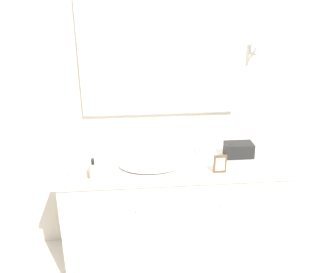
# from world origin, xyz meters

# --- Properties ---
(wall_back) EXTENTS (8.00, 0.18, 2.55)m
(wall_back) POSITION_xyz_m (-0.00, 0.63, 1.28)
(wall_back) COLOR silver
(wall_back) RESTS_ON ground_plane
(vanity_counter) EXTENTS (1.66, 0.60, 0.85)m
(vanity_counter) POSITION_xyz_m (0.00, 0.30, 0.42)
(vanity_counter) COLOR silver
(vanity_counter) RESTS_ON ground_plane
(sink_basin) EXTENTS (0.47, 0.39, 0.16)m
(sink_basin) POSITION_xyz_m (-0.18, 0.28, 0.87)
(sink_basin) COLOR white
(sink_basin) RESTS_ON vanity_counter
(soap_bottle) EXTENTS (0.06, 0.06, 0.16)m
(soap_bottle) POSITION_xyz_m (-0.56, 0.08, 0.91)
(soap_bottle) COLOR beige
(soap_bottle) RESTS_ON vanity_counter
(appliance_box) EXTENTS (0.21, 0.13, 0.11)m
(appliance_box) POSITION_xyz_m (0.48, 0.35, 0.90)
(appliance_box) COLOR black
(appliance_box) RESTS_ON vanity_counter
(picture_frame) EXTENTS (0.09, 0.01, 0.13)m
(picture_frame) POSITION_xyz_m (0.28, 0.11, 0.91)
(picture_frame) COLOR brown
(picture_frame) RESTS_ON vanity_counter
(hand_towel_near_sink) EXTENTS (0.14, 0.14, 0.05)m
(hand_towel_near_sink) POSITION_xyz_m (-0.66, 0.20, 0.87)
(hand_towel_near_sink) COLOR silver
(hand_towel_near_sink) RESTS_ON vanity_counter
(metal_tray) EXTENTS (0.15, 0.13, 0.01)m
(metal_tray) POSITION_xyz_m (0.24, 0.46, 0.85)
(metal_tray) COLOR #ADADB2
(metal_tray) RESTS_ON vanity_counter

